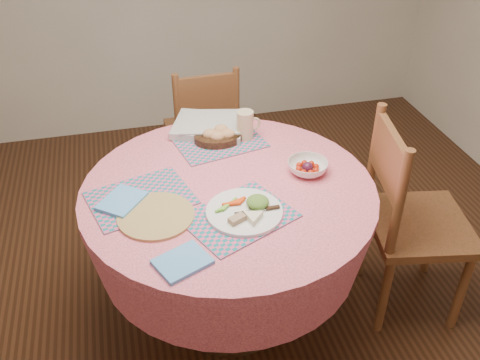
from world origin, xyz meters
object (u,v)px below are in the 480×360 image
object	(u,v)px
bread_bowl	(219,135)
chair_back	(204,130)
dining_table	(229,224)
latte_mug	(246,125)
chair_right	(409,217)
dinner_plate	(246,211)
fruit_bowl	(308,167)
wicker_trivet	(156,216)

from	to	relation	value
bread_bowl	chair_back	bearing A→B (deg)	86.85
dining_table	latte_mug	bearing A→B (deg)	65.82
latte_mug	chair_back	bearing A→B (deg)	98.64
chair_right	latte_mug	world-z (taller)	chair_right
dining_table	latte_mug	world-z (taller)	latte_mug
dinner_plate	fruit_bowl	xyz separation A→B (m)	(0.33, 0.23, 0.01)
chair_back	fruit_bowl	size ratio (longest dim) A/B	4.54
dining_table	bread_bowl	size ratio (longest dim) A/B	5.39
chair_right	bread_bowl	xyz separation A→B (m)	(-0.78, 0.49, 0.26)
dinner_plate	fruit_bowl	world-z (taller)	dinner_plate
chair_back	fruit_bowl	world-z (taller)	chair_back
bread_bowl	dinner_plate	bearing A→B (deg)	-91.20
dinner_plate	latte_mug	xyz separation A→B (m)	(0.14, 0.57, 0.05)
chair_right	latte_mug	xyz separation A→B (m)	(-0.64, 0.49, 0.30)
chair_back	latte_mug	xyz separation A→B (m)	(0.10, -0.64, 0.36)
wicker_trivet	dinner_plate	distance (m)	0.35
chair_back	latte_mug	bearing A→B (deg)	96.51
wicker_trivet	fruit_bowl	bearing A→B (deg)	12.94
dining_table	fruit_bowl	xyz separation A→B (m)	(0.36, 0.03, 0.22)
dinner_plate	bread_bowl	distance (m)	0.57
chair_back	dining_table	bearing A→B (deg)	83.72
chair_back	latte_mug	distance (m)	0.74
bread_bowl	latte_mug	world-z (taller)	latte_mug
dinner_plate	latte_mug	world-z (taller)	latte_mug
dining_table	dinner_plate	size ratio (longest dim) A/B	4.13
chair_right	latte_mug	size ratio (longest dim) A/B	7.31
bread_bowl	fruit_bowl	xyz separation A→B (m)	(0.32, -0.35, -0.01)
dining_table	dinner_plate	xyz separation A→B (m)	(0.03, -0.20, 0.21)
wicker_trivet	bread_bowl	xyz separation A→B (m)	(0.35, 0.50, 0.03)
dining_table	wicker_trivet	bearing A→B (deg)	-158.31
fruit_bowl	chair_back	bearing A→B (deg)	106.11
chair_right	fruit_bowl	xyz separation A→B (m)	(-0.46, 0.14, 0.25)
bread_bowl	wicker_trivet	bearing A→B (deg)	-125.12
chair_back	wicker_trivet	distance (m)	1.24
dining_table	wicker_trivet	size ratio (longest dim) A/B	4.13
chair_right	fruit_bowl	world-z (taller)	chair_right
chair_back	latte_mug	world-z (taller)	chair_back
bread_bowl	fruit_bowl	distance (m)	0.47
wicker_trivet	latte_mug	bearing A→B (deg)	46.07
dinner_plate	bread_bowl	xyz separation A→B (m)	(0.01, 0.57, 0.01)
dining_table	latte_mug	distance (m)	0.49
wicker_trivet	bread_bowl	size ratio (longest dim) A/B	1.30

